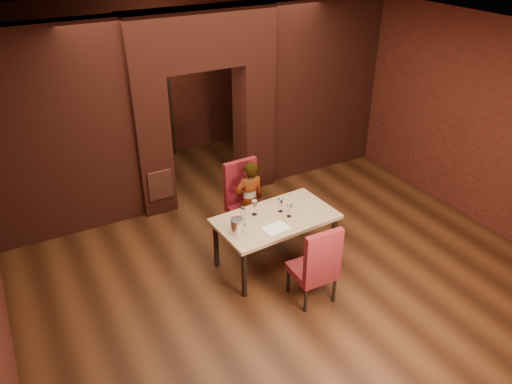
{
  "coord_description": "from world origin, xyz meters",
  "views": [
    {
      "loc": [
        -3.03,
        -5.31,
        4.46
      ],
      "look_at": [
        -0.1,
        0.0,
        1.03
      ],
      "focal_mm": 35.0,
      "sensor_mm": 36.0,
      "label": 1
    }
  ],
  "objects_px": {
    "chair_far": "(248,202)",
    "dining_table": "(275,240)",
    "chair_near": "(312,262)",
    "wine_glass_b": "(281,205)",
    "wine_glass_a": "(254,208)",
    "potted_plant": "(284,210)",
    "water_bottle": "(243,216)",
    "wine_glass_c": "(289,210)",
    "person_seated": "(249,200)",
    "wine_bucket": "(237,226)"
  },
  "relations": [
    {
      "from": "dining_table",
      "to": "chair_near",
      "type": "height_order",
      "value": "chair_near"
    },
    {
      "from": "potted_plant",
      "to": "person_seated",
      "type": "bearing_deg",
      "value": -172.24
    },
    {
      "from": "wine_glass_a",
      "to": "wine_glass_b",
      "type": "distance_m",
      "value": 0.37
    },
    {
      "from": "dining_table",
      "to": "chair_near",
      "type": "xyz_separation_m",
      "value": [
        0.04,
        -0.86,
        0.18
      ]
    },
    {
      "from": "dining_table",
      "to": "potted_plant",
      "type": "height_order",
      "value": "dining_table"
    },
    {
      "from": "wine_glass_a",
      "to": "potted_plant",
      "type": "xyz_separation_m",
      "value": [
        0.9,
        0.66,
        -0.66
      ]
    },
    {
      "from": "wine_bucket",
      "to": "wine_glass_b",
      "type": "bearing_deg",
      "value": 13.94
    },
    {
      "from": "wine_glass_c",
      "to": "chair_far",
      "type": "bearing_deg",
      "value": 100.54
    },
    {
      "from": "wine_glass_c",
      "to": "potted_plant",
      "type": "distance_m",
      "value": 1.25
    },
    {
      "from": "water_bottle",
      "to": "wine_glass_c",
      "type": "bearing_deg",
      "value": -10.24
    },
    {
      "from": "chair_far",
      "to": "potted_plant",
      "type": "xyz_separation_m",
      "value": [
        0.67,
        0.04,
        -0.37
      ]
    },
    {
      "from": "wine_glass_b",
      "to": "water_bottle",
      "type": "relative_size",
      "value": 0.7
    },
    {
      "from": "dining_table",
      "to": "water_bottle",
      "type": "relative_size",
      "value": 5.72
    },
    {
      "from": "wine_bucket",
      "to": "water_bottle",
      "type": "bearing_deg",
      "value": 42.27
    },
    {
      "from": "wine_glass_b",
      "to": "chair_near",
      "type": "bearing_deg",
      "value": -95.81
    },
    {
      "from": "wine_glass_a",
      "to": "potted_plant",
      "type": "height_order",
      "value": "wine_glass_a"
    },
    {
      "from": "chair_far",
      "to": "person_seated",
      "type": "relative_size",
      "value": 0.92
    },
    {
      "from": "chair_far",
      "to": "wine_glass_c",
      "type": "xyz_separation_m",
      "value": [
        0.17,
        -0.9,
        0.27
      ]
    },
    {
      "from": "wine_glass_a",
      "to": "water_bottle",
      "type": "height_order",
      "value": "water_bottle"
    },
    {
      "from": "wine_bucket",
      "to": "chair_far",
      "type": "bearing_deg",
      "value": 54.72
    },
    {
      "from": "water_bottle",
      "to": "chair_near",
      "type": "bearing_deg",
      "value": -59.56
    },
    {
      "from": "potted_plant",
      "to": "wine_glass_a",
      "type": "bearing_deg",
      "value": -143.67
    },
    {
      "from": "wine_glass_c",
      "to": "water_bottle",
      "type": "relative_size",
      "value": 0.67
    },
    {
      "from": "dining_table",
      "to": "potted_plant",
      "type": "distance_m",
      "value": 1.11
    },
    {
      "from": "wine_glass_b",
      "to": "potted_plant",
      "type": "height_order",
      "value": "wine_glass_b"
    },
    {
      "from": "dining_table",
      "to": "person_seated",
      "type": "xyz_separation_m",
      "value": [
        -0.0,
        0.77,
        0.26
      ]
    },
    {
      "from": "chair_near",
      "to": "wine_glass_b",
      "type": "xyz_separation_m",
      "value": [
        0.1,
        0.95,
        0.31
      ]
    },
    {
      "from": "water_bottle",
      "to": "wine_glass_b",
      "type": "bearing_deg",
      "value": 4.81
    },
    {
      "from": "wine_glass_b",
      "to": "wine_glass_c",
      "type": "xyz_separation_m",
      "value": [
        0.03,
        -0.17,
        -0.0
      ]
    },
    {
      "from": "water_bottle",
      "to": "chair_far",
      "type": "bearing_deg",
      "value": 57.54
    },
    {
      "from": "wine_glass_b",
      "to": "potted_plant",
      "type": "relative_size",
      "value": 0.44
    },
    {
      "from": "dining_table",
      "to": "wine_glass_c",
      "type": "bearing_deg",
      "value": -27.6
    },
    {
      "from": "dining_table",
      "to": "wine_glass_c",
      "type": "relative_size",
      "value": 8.5
    },
    {
      "from": "wine_glass_a",
      "to": "wine_glass_b",
      "type": "relative_size",
      "value": 1.08
    },
    {
      "from": "potted_plant",
      "to": "wine_glass_b",
      "type": "bearing_deg",
      "value": -125.17
    },
    {
      "from": "wine_glass_a",
      "to": "wine_glass_c",
      "type": "height_order",
      "value": "wine_glass_a"
    },
    {
      "from": "wine_glass_b",
      "to": "dining_table",
      "type": "bearing_deg",
      "value": -144.48
    },
    {
      "from": "wine_glass_c",
      "to": "water_bottle",
      "type": "height_order",
      "value": "water_bottle"
    },
    {
      "from": "chair_far",
      "to": "dining_table",
      "type": "bearing_deg",
      "value": -93.26
    },
    {
      "from": "chair_near",
      "to": "water_bottle",
      "type": "distance_m",
      "value": 1.1
    },
    {
      "from": "chair_near",
      "to": "person_seated",
      "type": "relative_size",
      "value": 0.88
    },
    {
      "from": "dining_table",
      "to": "wine_bucket",
      "type": "xyz_separation_m",
      "value": [
        -0.65,
        -0.1,
        0.5
      ]
    },
    {
      "from": "person_seated",
      "to": "wine_bucket",
      "type": "bearing_deg",
      "value": 54.55
    },
    {
      "from": "chair_near",
      "to": "person_seated",
      "type": "height_order",
      "value": "person_seated"
    },
    {
      "from": "wine_glass_c",
      "to": "wine_bucket",
      "type": "xyz_separation_m",
      "value": [
        -0.82,
        -0.02,
        0.01
      ]
    },
    {
      "from": "dining_table",
      "to": "chair_far",
      "type": "height_order",
      "value": "chair_far"
    },
    {
      "from": "chair_far",
      "to": "wine_glass_b",
      "type": "relative_size",
      "value": 5.92
    },
    {
      "from": "person_seated",
      "to": "wine_bucket",
      "type": "distance_m",
      "value": 1.11
    },
    {
      "from": "person_seated",
      "to": "wine_glass_b",
      "type": "distance_m",
      "value": 0.73
    },
    {
      "from": "dining_table",
      "to": "wine_bucket",
      "type": "height_order",
      "value": "wine_bucket"
    }
  ]
}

